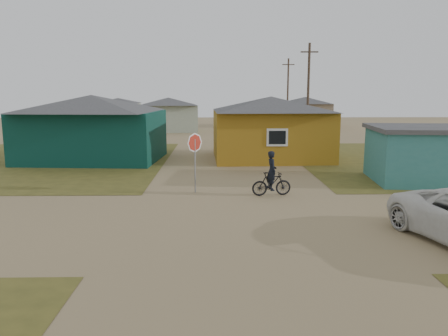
# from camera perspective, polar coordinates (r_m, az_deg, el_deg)

# --- Properties ---
(ground) EXTENTS (120.00, 120.00, 0.00)m
(ground) POSITION_cam_1_polar(r_m,az_deg,el_deg) (14.08, 2.95, -7.32)
(ground) COLOR #937C55
(grass_nw) EXTENTS (20.00, 18.00, 0.00)m
(grass_nw) POSITION_cam_1_polar(r_m,az_deg,el_deg) (29.73, -27.10, 0.76)
(grass_nw) COLOR brown
(grass_nw) RESTS_ON ground
(house_teal) EXTENTS (8.93, 7.08, 4.00)m
(house_teal) POSITION_cam_1_polar(r_m,az_deg,el_deg) (28.02, -16.78, 5.15)
(house_teal) COLOR #09322B
(house_teal) RESTS_ON ground
(house_yellow) EXTENTS (7.72, 6.76, 3.90)m
(house_yellow) POSITION_cam_1_polar(r_m,az_deg,el_deg) (27.72, 6.10, 5.36)
(house_yellow) COLOR #996C17
(house_yellow) RESTS_ON ground
(shed_turquoise) EXTENTS (6.71, 4.93, 2.60)m
(shed_turquoise) POSITION_cam_1_polar(r_m,az_deg,el_deg) (22.69, 26.40, 1.64)
(shed_turquoise) COLOR #377A77
(shed_turquoise) RESTS_ON ground
(house_pale_west) EXTENTS (7.04, 6.15, 3.60)m
(house_pale_west) POSITION_cam_1_polar(r_m,az_deg,el_deg) (47.73, -7.25, 7.03)
(house_pale_west) COLOR #99A48D
(house_pale_west) RESTS_ON ground
(house_beige_east) EXTENTS (6.95, 6.05, 3.60)m
(house_beige_east) POSITION_cam_1_polar(r_m,az_deg,el_deg) (54.58, 10.53, 7.29)
(house_beige_east) COLOR gray
(house_beige_east) RESTS_ON ground
(house_pale_north) EXTENTS (6.28, 5.81, 3.40)m
(house_pale_north) POSITION_cam_1_polar(r_m,az_deg,el_deg) (60.87, -13.63, 7.34)
(house_pale_north) COLOR #99A48D
(house_pale_north) RESTS_ON ground
(utility_pole_near) EXTENTS (1.40, 0.20, 8.00)m
(utility_pole_near) POSITION_cam_1_polar(r_m,az_deg,el_deg) (36.20, 10.93, 9.67)
(utility_pole_near) COLOR #49382B
(utility_pole_near) RESTS_ON ground
(utility_pole_far) EXTENTS (1.40, 0.20, 8.00)m
(utility_pole_far) POSITION_cam_1_polar(r_m,az_deg,el_deg) (52.11, 8.33, 9.75)
(utility_pole_far) COLOR #49382B
(utility_pole_far) RESTS_ON ground
(stop_sign) EXTENTS (0.76, 0.37, 2.51)m
(stop_sign) POSITION_cam_1_polar(r_m,az_deg,el_deg) (18.08, -3.83, 2.50)
(stop_sign) COLOR gray
(stop_sign) RESTS_ON ground
(cyclist) EXTENTS (1.67, 0.69, 1.83)m
(cyclist) POSITION_cam_1_polar(r_m,az_deg,el_deg) (17.79, 6.23, -1.50)
(cyclist) COLOR black
(cyclist) RESTS_ON ground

